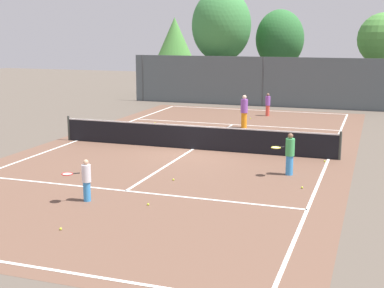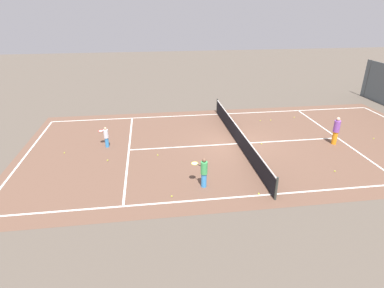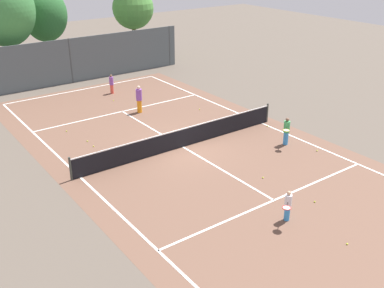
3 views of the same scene
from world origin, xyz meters
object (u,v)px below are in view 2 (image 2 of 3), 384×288
Objects in this scene: tennis_ball_12 at (374,139)px; tennis_ball_1 at (158,155)px; tennis_ball_6 at (259,194)px; tennis_ball_8 at (108,160)px; tennis_ball_3 at (172,196)px; tennis_ball_7 at (271,120)px; player_1 at (204,172)px; tennis_ball_5 at (260,121)px; tennis_ball_2 at (262,144)px; tennis_ball_4 at (294,117)px; tennis_ball_11 at (226,120)px; tennis_ball_0 at (257,166)px; player_2 at (336,130)px; player_3 at (106,137)px; tennis_ball_9 at (335,171)px; tennis_ball_10 at (64,153)px.

tennis_ball_1 is at bearing -87.96° from tennis_ball_12.
tennis_ball_6 is 1.00× the size of tennis_ball_8.
tennis_ball_7 is at bearing 138.18° from tennis_ball_3.
player_1 is 12.03m from tennis_ball_12.
tennis_ball_12 is (4.11, 5.85, 0.00)m from tennis_ball_5.
tennis_ball_7 is (-3.89, 2.05, 0.00)m from tennis_ball_2.
tennis_ball_1 and tennis_ball_3 have the same top height.
tennis_ball_6 is (9.04, -3.21, 0.00)m from tennis_ball_5.
tennis_ball_4 is 5.09m from tennis_ball_11.
tennis_ball_12 is (-2.47, 8.28, 0.00)m from tennis_ball_0.
tennis_ball_8 and tennis_ball_12 have the same top height.
player_2 reaches higher than tennis_ball_5.
player_2 reaches higher than tennis_ball_1.
player_2 is 13.41m from player_3.
tennis_ball_9 is 8.91m from tennis_ball_11.
tennis_ball_9 is at bearing 9.04° from tennis_ball_5.
tennis_ball_9 is (3.71, 2.48, 0.00)m from tennis_ball_2.
tennis_ball_7 is (0.02, 0.78, 0.00)m from tennis_ball_5.
tennis_ball_3 and tennis_ball_5 have the same top height.
tennis_ball_7 is (-8.04, 6.28, -0.72)m from player_1.
tennis_ball_9 is at bearing 73.69° from tennis_ball_10.
tennis_ball_3 and tennis_ball_12 have the same top height.
tennis_ball_7 is at bearing 105.00° from player_3.
tennis_ball_6 is at bearing -61.43° from tennis_ball_12.
tennis_ball_6 is (6.05, 7.12, -0.61)m from player_3.
tennis_ball_4 is at bearing -176.44° from player_2.
tennis_ball_5 is 1.00× the size of tennis_ball_9.
tennis_ball_8 is (1.85, 0.21, -0.61)m from player_3.
tennis_ball_10 and tennis_ball_12 have the same top height.
tennis_ball_7 is (-9.03, 3.99, 0.00)m from tennis_ball_6.
tennis_ball_2 is (-4.15, 4.23, -0.72)m from player_1.
tennis_ball_7 is 1.00× the size of tennis_ball_10.
tennis_ball_4 is 1.00× the size of tennis_ball_7.
tennis_ball_9 is 1.00× the size of tennis_ball_10.
tennis_ball_8 is 1.00× the size of tennis_ball_12.
player_2 is 25.29× the size of tennis_ball_7.
tennis_ball_12 is at bearing 92.62° from tennis_ball_8.
tennis_ball_9 is (7.60, 0.43, 0.00)m from tennis_ball_7.
tennis_ball_8 and tennis_ball_9 have the same top height.
tennis_ball_3 is (2.14, -4.57, 0.00)m from tennis_ball_0.
player_2 reaches higher than tennis_ball_3.
player_2 is at bearing 126.60° from tennis_ball_6.
tennis_ball_7 is at bearing 119.05° from tennis_ball_1.
tennis_ball_5 is at bearing -82.87° from tennis_ball_4.
tennis_ball_0 and tennis_ball_3 have the same top height.
tennis_ball_6 is (2.46, -0.77, 0.00)m from tennis_ball_0.
tennis_ball_9 is (-1.10, 8.22, 0.00)m from tennis_ball_3.
player_3 is at bearing -95.78° from tennis_ball_2.
player_3 is at bearing -130.34° from tennis_ball_6.
tennis_ball_11 is at bearing -156.21° from tennis_ball_9.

